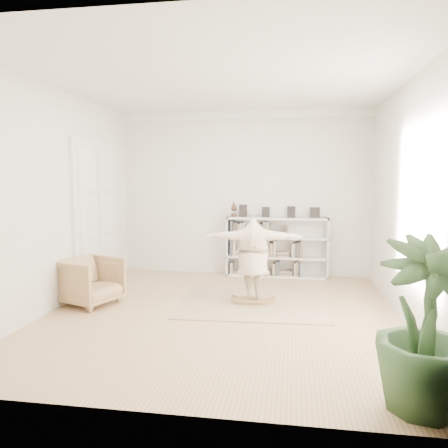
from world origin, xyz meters
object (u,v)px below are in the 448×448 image
(bookshelf, at_px, (276,248))
(rocker_board, at_px, (253,300))
(armchair, at_px, (91,281))
(person, at_px, (253,256))
(houseplant, at_px, (425,325))

(bookshelf, xyz_separation_m, rocker_board, (-0.31, -2.19, -0.57))
(armchair, bearing_deg, bookshelf, -28.21)
(bookshelf, relative_size, person, 1.28)
(person, xyz_separation_m, houseplant, (1.87, -3.18, -0.02))
(armchair, relative_size, rocker_board, 1.66)
(bookshelf, distance_m, houseplant, 5.59)
(bookshelf, xyz_separation_m, armchair, (-3.04, -2.64, -0.24))
(rocker_board, xyz_separation_m, houseplant, (1.87, -3.18, 0.74))
(rocker_board, distance_m, person, 0.76)
(armchair, xyz_separation_m, houseplant, (4.60, -2.73, 0.41))
(armchair, distance_m, houseplant, 5.36)
(bookshelf, bearing_deg, person, -98.14)
(bookshelf, xyz_separation_m, person, (-0.31, -2.19, 0.19))
(armchair, bearing_deg, houseplant, -99.80)
(bookshelf, height_order, rocker_board, bookshelf)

